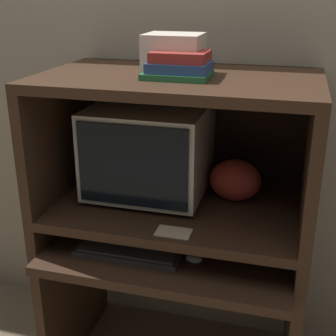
{
  "coord_description": "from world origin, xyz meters",
  "views": [
    {
      "loc": [
        0.4,
        -1.3,
        1.6
      ],
      "look_at": [
        -0.04,
        0.31,
        0.95
      ],
      "focal_mm": 50.0,
      "sensor_mm": 36.0,
      "label": 1
    }
  ],
  "objects_px": {
    "mouse": "(194,259)",
    "snack_bag": "(235,180)",
    "crt_monitor": "(149,150)",
    "book_stack": "(179,65)",
    "keyboard": "(128,252)",
    "storage_box": "(174,54)"
  },
  "relations": [
    {
      "from": "mouse",
      "to": "book_stack",
      "type": "relative_size",
      "value": 0.27
    },
    {
      "from": "crt_monitor",
      "to": "storage_box",
      "type": "height_order",
      "value": "storage_box"
    },
    {
      "from": "mouse",
      "to": "snack_bag",
      "type": "distance_m",
      "value": 0.36
    },
    {
      "from": "crt_monitor",
      "to": "mouse",
      "type": "height_order",
      "value": "crt_monitor"
    },
    {
      "from": "crt_monitor",
      "to": "book_stack",
      "type": "relative_size",
      "value": 2.01
    },
    {
      "from": "snack_bag",
      "to": "book_stack",
      "type": "distance_m",
      "value": 0.52
    },
    {
      "from": "keyboard",
      "to": "snack_bag",
      "type": "height_order",
      "value": "snack_bag"
    },
    {
      "from": "crt_monitor",
      "to": "mouse",
      "type": "bearing_deg",
      "value": -45.73
    },
    {
      "from": "mouse",
      "to": "snack_bag",
      "type": "height_order",
      "value": "snack_bag"
    },
    {
      "from": "crt_monitor",
      "to": "keyboard",
      "type": "height_order",
      "value": "crt_monitor"
    },
    {
      "from": "keyboard",
      "to": "storage_box",
      "type": "xyz_separation_m",
      "value": [
        0.11,
        0.23,
        0.69
      ]
    },
    {
      "from": "book_stack",
      "to": "keyboard",
      "type": "bearing_deg",
      "value": -134.3
    },
    {
      "from": "snack_bag",
      "to": "mouse",
      "type": "bearing_deg",
      "value": -109.64
    },
    {
      "from": "mouse",
      "to": "snack_bag",
      "type": "xyz_separation_m",
      "value": [
        0.1,
        0.28,
        0.2
      ]
    },
    {
      "from": "crt_monitor",
      "to": "book_stack",
      "type": "xyz_separation_m",
      "value": [
        0.15,
        -0.11,
        0.35
      ]
    },
    {
      "from": "snack_bag",
      "to": "book_stack",
      "type": "bearing_deg",
      "value": -143.68
    },
    {
      "from": "crt_monitor",
      "to": "snack_bag",
      "type": "distance_m",
      "value": 0.36
    },
    {
      "from": "mouse",
      "to": "book_stack",
      "type": "distance_m",
      "value": 0.68
    },
    {
      "from": "mouse",
      "to": "storage_box",
      "type": "xyz_separation_m",
      "value": [
        -0.13,
        0.21,
        0.69
      ]
    },
    {
      "from": "keyboard",
      "to": "mouse",
      "type": "distance_m",
      "value": 0.25
    },
    {
      "from": "crt_monitor",
      "to": "snack_bag",
      "type": "height_order",
      "value": "crt_monitor"
    },
    {
      "from": "crt_monitor",
      "to": "keyboard",
      "type": "xyz_separation_m",
      "value": [
        -0.0,
        -0.27,
        -0.31
      ]
    }
  ]
}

